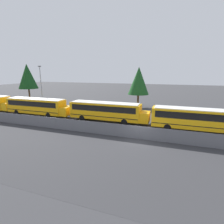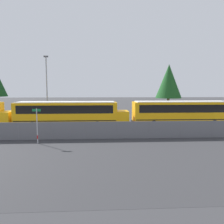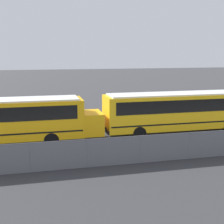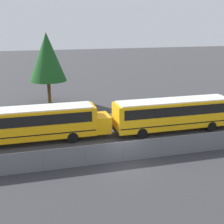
% 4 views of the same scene
% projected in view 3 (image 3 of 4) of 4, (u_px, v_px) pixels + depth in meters
% --- Properties ---
extents(school_bus_5, '(13.17, 2.56, 3.16)m').
position_uv_depth(school_bus_5, '(183.00, 109.00, 24.04)').
color(school_bus_5, yellow).
rests_on(school_bus_5, ground_plane).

